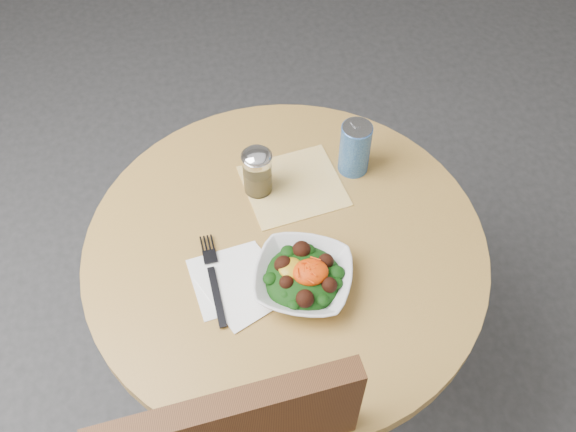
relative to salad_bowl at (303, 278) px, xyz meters
name	(u,v)px	position (x,y,z in m)	size (l,w,h in m)	color
ground	(286,379)	(-0.02, 0.11, -0.78)	(6.00, 6.00, 0.00)	#2F2F31
table	(286,290)	(-0.02, 0.11, -0.23)	(0.90, 0.90, 0.75)	black
cloth_napkin	(293,186)	(0.03, 0.27, -0.03)	(0.22, 0.20, 0.00)	orange
paper_napkins	(238,283)	(-0.14, 0.03, -0.03)	(0.23, 0.22, 0.00)	white
salad_bowl	(303,278)	(0.00, 0.00, 0.00)	(0.26, 0.26, 0.08)	silver
fork	(213,276)	(-0.19, 0.05, -0.02)	(0.04, 0.23, 0.00)	black
spice_shaker	(257,171)	(-0.06, 0.28, 0.03)	(0.07, 0.07, 0.13)	silver
beverage_can	(355,148)	(0.18, 0.31, 0.04)	(0.07, 0.07, 0.14)	navy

